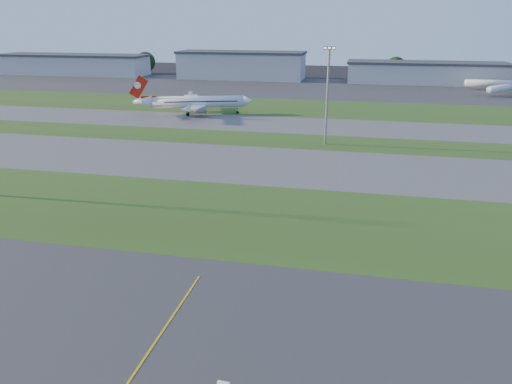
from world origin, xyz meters
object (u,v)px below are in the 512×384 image
(mini_jet_far, at_px, (494,83))
(light_mast_centre, at_px, (328,90))
(mini_jet_near, at_px, (506,87))
(airliner_taxiing, at_px, (197,102))

(mini_jet_far, height_order, light_mast_centre, light_mast_centre)
(mini_jet_near, distance_m, mini_jet_far, 16.66)
(mini_jet_near, xyz_separation_m, mini_jet_far, (-1.68, 16.58, 0.00))
(airliner_taxiing, relative_size, mini_jet_far, 1.35)
(mini_jet_far, xyz_separation_m, light_mast_centre, (-69.47, -127.90, 11.53))
(light_mast_centre, bearing_deg, mini_jet_near, 57.42)
(airliner_taxiing, xyz_separation_m, mini_jet_near, (119.71, 76.03, -1.10))
(airliner_taxiing, distance_m, mini_jet_near, 141.82)
(mini_jet_far, distance_m, light_mast_centre, 146.01)
(mini_jet_near, bearing_deg, mini_jet_far, 47.71)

